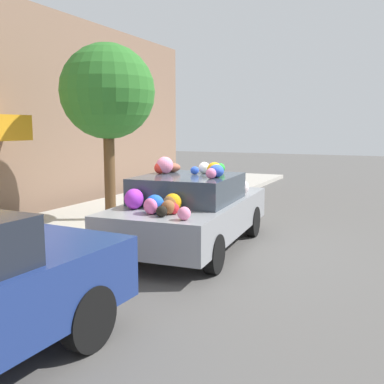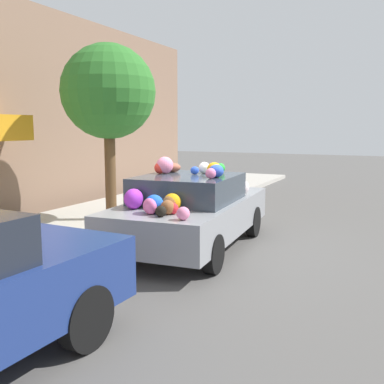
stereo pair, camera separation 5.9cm
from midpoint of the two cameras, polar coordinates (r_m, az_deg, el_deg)
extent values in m
plane|color=#565451|center=(8.36, -0.84, -6.93)|extent=(60.00, 60.00, 0.00)
cube|color=#B2ADA3|center=(9.81, -15.14, -4.51)|extent=(24.00, 3.20, 0.14)
cylinder|color=brown|center=(10.10, -10.16, 2.42)|extent=(0.24, 0.24, 2.09)
sphere|color=#2D7228|center=(10.08, -10.41, 12.43)|extent=(2.04, 2.04, 2.04)
cube|color=gray|center=(8.15, 0.21, -3.00)|extent=(4.16, 2.10, 0.59)
cube|color=#333D47|center=(7.91, -0.21, 0.49)|extent=(1.93, 1.72, 0.45)
cylinder|color=black|center=(9.65, -1.71, -3.02)|extent=(0.62, 0.22, 0.61)
cylinder|color=black|center=(9.14, 7.95, -3.74)|extent=(0.62, 0.22, 0.61)
cylinder|color=black|center=(7.47, -9.32, -6.47)|extent=(0.62, 0.22, 0.61)
cylinder|color=black|center=(6.80, 2.95, -7.86)|extent=(0.62, 0.22, 0.61)
sphere|color=red|center=(8.19, -3.86, 3.07)|extent=(0.24, 0.24, 0.21)
sphere|color=orange|center=(7.66, 3.05, 2.87)|extent=(0.27, 0.27, 0.25)
ellipsoid|color=yellow|center=(8.99, 2.74, 0.50)|extent=(0.25, 0.26, 0.17)
sphere|color=pink|center=(7.38, 2.62, 2.37)|extent=(0.22, 0.22, 0.18)
sphere|color=white|center=(8.66, 6.48, 0.60)|extent=(0.37, 0.37, 0.30)
sphere|color=blue|center=(6.80, -4.59, -1.53)|extent=(0.38, 0.38, 0.28)
sphere|color=black|center=(6.52, -3.72, -2.46)|extent=(0.22, 0.22, 0.17)
sphere|color=blue|center=(9.79, 1.38, 1.39)|extent=(0.35, 0.35, 0.25)
sphere|color=pink|center=(6.28, -0.87, -2.74)|extent=(0.22, 0.22, 0.19)
sphere|color=pink|center=(8.21, -3.27, 3.42)|extent=(0.31, 0.31, 0.31)
sphere|color=orange|center=(6.94, -2.29, -1.32)|extent=(0.39, 0.39, 0.28)
ellipsoid|color=green|center=(9.22, -1.38, 0.88)|extent=(0.25, 0.29, 0.23)
ellipsoid|color=purple|center=(7.19, -7.19, -0.87)|extent=(0.46, 0.41, 0.33)
sphere|color=white|center=(9.63, 6.76, 0.89)|extent=(0.20, 0.20, 0.14)
sphere|color=#925D2E|center=(6.92, -2.47, -1.44)|extent=(0.34, 0.34, 0.26)
sphere|color=brown|center=(6.69, -2.87, -1.95)|extent=(0.25, 0.25, 0.22)
ellipsoid|color=brown|center=(8.49, -2.33, 3.14)|extent=(0.36, 0.39, 0.18)
ellipsoid|color=blue|center=(8.09, 0.56, 2.76)|extent=(0.18, 0.19, 0.14)
sphere|color=white|center=(8.23, 1.79, 3.09)|extent=(0.27, 0.27, 0.21)
sphere|color=red|center=(8.31, 1.86, 2.94)|extent=(0.21, 0.21, 0.15)
ellipsoid|color=blue|center=(7.59, 3.29, 2.69)|extent=(0.41, 0.40, 0.22)
ellipsoid|color=pink|center=(6.72, -5.13, -1.82)|extent=(0.29, 0.34, 0.24)
sphere|color=red|center=(6.72, -2.20, -2.11)|extent=(0.24, 0.24, 0.17)
sphere|color=green|center=(8.36, 3.83, 3.06)|extent=(0.24, 0.24, 0.18)
cylinder|color=black|center=(4.68, -12.90, -15.31)|extent=(0.67, 0.20, 0.66)
camera|label=1|loc=(0.03, -89.79, 0.03)|focal=42.00mm
camera|label=2|loc=(0.03, 90.21, -0.03)|focal=42.00mm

